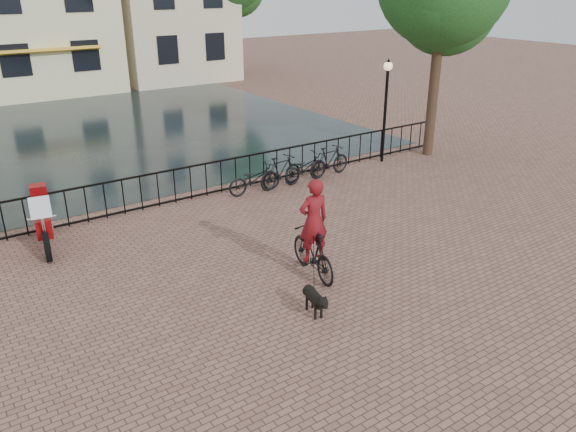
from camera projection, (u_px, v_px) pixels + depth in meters
ground at (379, 327)px, 10.40m from camera, size 100.00×100.00×0.00m
canal_water at (96, 133)px, 23.54m from camera, size 20.00×20.00×0.00m
railing at (191, 183)px, 16.28m from camera, size 20.00×0.05×1.02m
lamp_post at (386, 94)px, 19.00m from camera, size 0.30×0.30×3.45m
cyclist at (313, 234)px, 11.89m from camera, size 0.88×1.94×2.57m
dog at (314, 300)px, 10.72m from camera, size 0.44×0.89×0.58m
motorcycle at (42, 214)px, 13.29m from camera, size 0.93×2.35×1.63m
parked_bike_0 at (254, 179)px, 16.78m from camera, size 1.74×0.68×0.90m
parked_bike_1 at (281, 172)px, 17.26m from camera, size 1.72×0.73×1.00m
parked_bike_2 at (306, 168)px, 17.77m from camera, size 1.76×0.76×0.90m
parked_bike_3 at (329, 161)px, 18.25m from camera, size 1.70×0.61×1.00m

